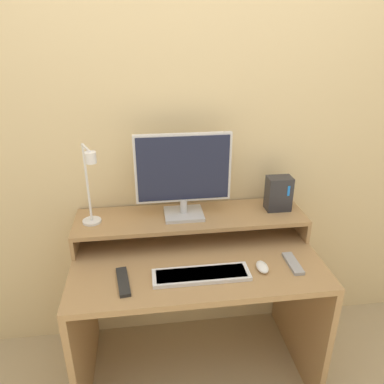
# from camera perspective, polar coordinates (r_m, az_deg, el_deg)

# --- Properties ---
(wall_back) EXTENTS (6.00, 0.05, 2.50)m
(wall_back) POSITION_cam_1_polar(r_m,az_deg,el_deg) (1.99, -0.90, 8.74)
(wall_back) COLOR beige
(wall_back) RESTS_ON ground_plane
(desk) EXTENTS (1.19, 0.68, 0.74)m
(desk) POSITION_cam_1_polar(r_m,az_deg,el_deg) (1.99, 0.57, -14.90)
(desk) COLOR #A87F51
(desk) RESTS_ON ground_plane
(monitor_shelf) EXTENTS (1.19, 0.31, 0.13)m
(monitor_shelf) POSITION_cam_1_polar(r_m,az_deg,el_deg) (1.96, -0.17, -4.08)
(monitor_shelf) COLOR #A87F51
(monitor_shelf) RESTS_ON desk
(monitor) EXTENTS (0.48, 0.17, 0.44)m
(monitor) POSITION_cam_1_polar(r_m,az_deg,el_deg) (1.86, -1.33, 2.74)
(monitor) COLOR #BCBCC1
(monitor) RESTS_ON monitor_shelf
(desk_lamp) EXTENTS (0.12, 0.19, 0.41)m
(desk_lamp) POSITION_cam_1_polar(r_m,az_deg,el_deg) (1.81, -15.26, 0.98)
(desk_lamp) COLOR silver
(desk_lamp) RESTS_ON monitor_shelf
(router_dock) EXTENTS (0.13, 0.09, 0.18)m
(router_dock) POSITION_cam_1_polar(r_m,az_deg,el_deg) (2.03, 13.05, -0.22)
(router_dock) COLOR #28282D
(router_dock) RESTS_ON monitor_shelf
(keyboard) EXTENTS (0.44, 0.13, 0.02)m
(keyboard) POSITION_cam_1_polar(r_m,az_deg,el_deg) (1.72, 1.33, -12.48)
(keyboard) COLOR silver
(keyboard) RESTS_ON desk
(mouse) EXTENTS (0.05, 0.09, 0.03)m
(mouse) POSITION_cam_1_polar(r_m,az_deg,el_deg) (1.79, 10.66, -11.16)
(mouse) COLOR white
(mouse) RESTS_ON desk
(remote_control) EXTENTS (0.07, 0.20, 0.02)m
(remote_control) POSITION_cam_1_polar(r_m,az_deg,el_deg) (1.71, -10.44, -13.29)
(remote_control) COLOR black
(remote_control) RESTS_ON desk
(remote_secondary) EXTENTS (0.05, 0.17, 0.02)m
(remote_secondary) POSITION_cam_1_polar(r_m,az_deg,el_deg) (1.85, 15.12, -10.46)
(remote_secondary) COLOR #99999E
(remote_secondary) RESTS_ON desk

